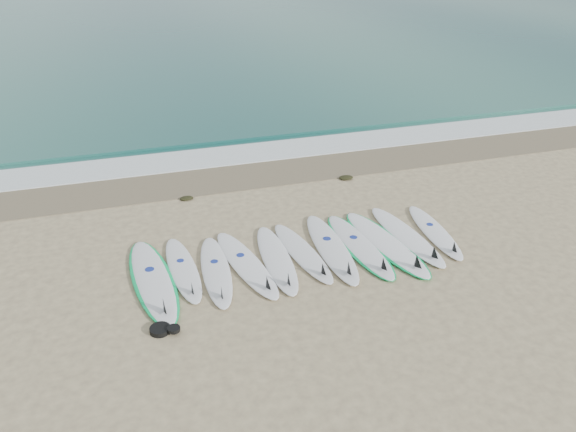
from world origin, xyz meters
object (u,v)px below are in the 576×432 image
object	(u,v)px
surfboard_5	(303,253)
surfboard_10	(436,232)
surfboard_0	(153,281)
leash_coil	(163,329)

from	to	relation	value
surfboard_5	surfboard_10	world-z (taller)	surfboard_5
surfboard_0	surfboard_10	distance (m)	5.63
surfboard_5	leash_coil	world-z (taller)	surfboard_5
surfboard_10	leash_coil	xyz separation A→B (m)	(-5.61, -1.46, -0.00)
surfboard_5	leash_coil	xyz separation A→B (m)	(-2.79, -1.49, -0.00)
leash_coil	surfboard_10	bearing A→B (deg)	14.57
surfboard_5	leash_coil	bearing A→B (deg)	-158.25
surfboard_10	leash_coil	world-z (taller)	surfboard_10
leash_coil	surfboard_5	bearing A→B (deg)	28.10
surfboard_5	surfboard_10	xyz separation A→B (m)	(2.82, -0.03, -0.00)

